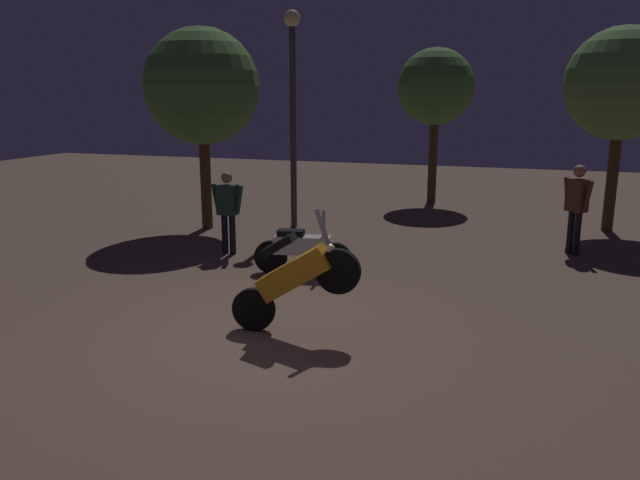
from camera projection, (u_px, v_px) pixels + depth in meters
ground_plane at (270, 336)px, 7.78m from camera, size 40.00×40.00×0.00m
motorcycle_orange_foreground at (294, 277)px, 7.69m from camera, size 1.66×0.37×1.63m
motorcycle_white_parked_left at (302, 249)px, 10.38m from camera, size 1.65×0.46×1.11m
person_rider_beside at (577, 201)px, 11.59m from camera, size 0.53×0.53×1.69m
person_bystander_far at (228, 206)px, 11.63m from camera, size 0.66×0.24×1.56m
streetlamp_near at (293, 92)px, 13.54m from camera, size 0.36×0.36×4.72m
tree_left_bg at (436, 88)px, 16.85m from camera, size 2.07×2.07×4.21m
tree_center_bg at (622, 84)px, 13.12m from camera, size 2.38×2.38×4.38m
tree_right_bg at (202, 87)px, 13.41m from camera, size 2.50×2.50×4.38m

